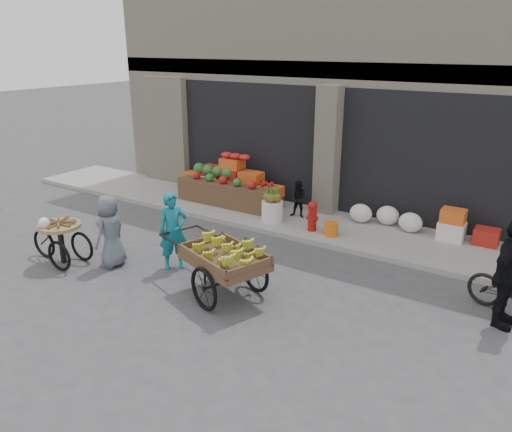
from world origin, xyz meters
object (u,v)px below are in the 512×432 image
Objects in this scene: pineapple_bin at (272,211)px; vendor_woman at (173,231)px; vendor_grey at (110,231)px; cyclist at (509,274)px; banana_cart at (222,255)px; fire_hydrant at (312,215)px; seated_person at (299,199)px; orange_bucket at (331,229)px; tricycle_cart at (60,237)px.

pineapple_bin is 0.34× the size of vendor_woman.
vendor_grey is (-1.49, -3.70, 0.36)m from pineapple_bin.
banana_cart is at bearing 124.46° from cyclist.
vendor_woman is at bearing -115.75° from fire_hydrant.
pineapple_bin is 0.19× the size of banana_cart.
seated_person is at bearing 118.98° from banana_cart.
vendor_grey is (-2.60, -0.19, -0.05)m from banana_cart.
vendor_woman is at bearing -175.84° from banana_cart.
vendor_woman is (-1.97, -3.01, 0.50)m from orange_bucket.
seated_person is 5.54m from tricycle_cart.
pineapple_bin is 0.75m from seated_person.
banana_cart reaches higher than seated_person.
seated_person is 0.60× the size of vendor_woman.
fire_hydrant is 5.42m from tricycle_cart.
orange_bucket is at bearing 100.98° from banana_cart.
tricycle_cart is (-2.83, -4.76, -0.02)m from seated_person.
banana_cart is 1.78× the size of vendor_woman.
fire_hydrant is at bearing 137.02° from vendor_grey.
vendor_woman reaches higher than vendor_grey.
tricycle_cart is 1.06m from vendor_grey.
vendor_woman is at bearing 115.71° from cyclist.
fire_hydrant is 0.50× the size of tricycle_cart.
fire_hydrant is 0.76× the size of seated_person.
orange_bucket is 0.34× the size of seated_person.
vendor_grey is at bearing -125.36° from fire_hydrant.
banana_cart reaches higher than orange_bucket.
orange_bucket is 0.22× the size of tricycle_cart.
vendor_grey is at bearing -111.93° from pineapple_bin.
fire_hydrant is (1.10, -0.05, 0.13)m from pineapple_bin.
tricycle_cart is at bearing -120.32° from pineapple_bin.
tricycle_cart is (-3.54, -0.65, -0.21)m from banana_cart.
banana_cart is 2.60m from vendor_grey.
vendor_woman is 2.32m from tricycle_cart.
cyclist is at bearing 13.47° from tricycle_cart.
fire_hydrant is 0.40× the size of cyclist.
seated_person is at bearing 149.74° from orange_bucket.
vendor_grey is at bearing -123.72° from seated_person.
vendor_grey reaches higher than seated_person.
vendor_woman is 0.87× the size of cyclist.
tricycle_cart reaches higher than fire_hydrant.
orange_bucket is at bearing -3.58° from pineapple_bin.
banana_cart is (1.11, -3.51, 0.41)m from pineapple_bin.
vendor_grey is (-2.59, -3.65, 0.23)m from fire_hydrant.
fire_hydrant is 0.26× the size of banana_cart.
orange_bucket is 4.23m from cyclist.
orange_bucket is 3.63m from vendor_woman.
pineapple_bin is 0.73× the size of fire_hydrant.
cyclist reaches higher than banana_cart.
vendor_grey is at bearing 154.86° from vendor_woman.
vendor_woman is (-1.47, -3.06, 0.27)m from fire_hydrant.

